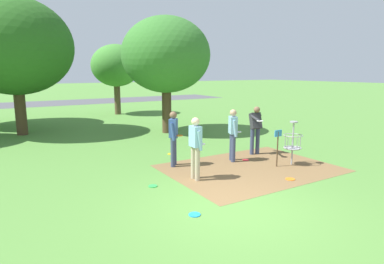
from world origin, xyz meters
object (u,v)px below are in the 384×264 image
Objects in this scene: frisbee_mid_grass at (171,154)px; frisbee_near_basket at (246,160)px; player_waiting_left at (174,135)px; player_foreground_watching at (256,127)px; tree_near_right at (166,55)px; tree_mid_center at (14,47)px; tree_mid_right at (116,66)px; player_throwing at (195,145)px; frisbee_scattered_a at (290,179)px; disc_golf_basket at (291,142)px; frisbee_far_left at (195,215)px; player_waiting_right at (233,132)px; frisbee_far_right at (153,186)px.

frisbee_near_basket is at bearing -48.97° from frisbee_mid_grass.
player_waiting_left is at bearing -114.12° from frisbee_mid_grass.
player_foreground_watching reaches higher than frisbee_near_basket.
tree_near_right is at bearing 65.11° from player_waiting_left.
tree_mid_right is at bearing 38.06° from tree_mid_center.
player_waiting_left is at bearing 164.18° from frisbee_near_basket.
frisbee_scattered_a is at bearing -31.50° from player_throwing.
player_throwing reaches higher than frisbee_scattered_a.
disc_golf_basket is 4.83m from frisbee_far_left.
player_waiting_right is 3.50m from frisbee_far_right.
player_throwing is at bearing 148.50° from frisbee_scattered_a.
tree_mid_center is (-2.27, 11.58, 3.98)m from frisbee_far_left.
frisbee_far_left is (-1.33, -3.38, -0.96)m from player_waiting_left.
player_waiting_right reaches higher than disc_golf_basket.
player_waiting_right is at bearing -54.61° from frisbee_mid_grass.
frisbee_far_left is (-1.93, -4.72, 0.00)m from frisbee_mid_grass.
disc_golf_basket is at bearing -29.71° from player_waiting_left.
frisbee_near_basket is 14.15m from tree_mid_right.
frisbee_near_basket is 0.91× the size of frisbee_far_right.
player_throwing is 1.00× the size of player_waiting_left.
player_waiting_right is 10.74m from tree_mid_center.
tree_mid_center reaches higher than frisbee_mid_grass.
player_waiting_right is (-1.27, 1.31, 0.21)m from disc_golf_basket.
tree_mid_center reaches higher than frisbee_scattered_a.
frisbee_far_left and frisbee_scattered_a have the same top height.
frisbee_far_right is (-1.34, -1.37, -0.96)m from player_waiting_left.
player_waiting_right is 0.36× the size of tree_mid_right.
player_waiting_right is (2.03, 0.96, 0.00)m from player_throwing.
disc_golf_basket is 0.81× the size of player_foreground_watching.
frisbee_near_basket is 0.05× the size of tree_mid_right.
frisbee_near_basket is 0.88× the size of frisbee_mid_grass.
player_foreground_watching is 13.51m from tree_mid_right.
frisbee_scattered_a is 0.06× the size of tree_mid_right.
frisbee_near_basket is at bearing -56.16° from tree_mid_center.
frisbee_near_basket is (-0.83, 1.15, -0.74)m from disc_golf_basket.
player_foreground_watching is 6.97× the size of frisbee_far_left.
tree_mid_right reaches higher than player_throwing.
player_foreground_watching reaches higher than frisbee_far_right.
player_foreground_watching is at bearing -82.23° from tree_near_right.
tree_mid_right is at bearing 76.41° from frisbee_far_left.
tree_mid_center reaches higher than frisbee_far_left.
tree_near_right is (1.81, 3.86, 3.63)m from frisbee_mid_grass.
tree_mid_center is at bearing -141.94° from tree_mid_right.
tree_mid_right is at bearing 74.54° from frisbee_far_right.
player_waiting_right reaches higher than frisbee_scattered_a.
player_waiting_right is 6.32m from tree_near_right.
frisbee_far_left is 17.26m from tree_mid_right.
tree_mid_right is at bearing 92.01° from disc_golf_basket.
player_throwing is 2.76m from frisbee_near_basket.
tree_mid_right is (0.24, 7.90, -0.38)m from tree_near_right.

